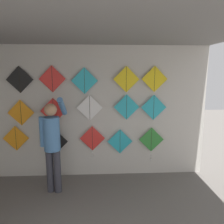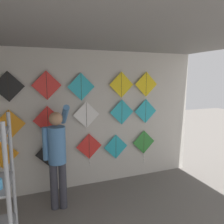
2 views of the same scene
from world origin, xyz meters
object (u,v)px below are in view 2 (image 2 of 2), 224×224
kite_2 (89,147)px  kite_3 (116,147)px  kite_7 (86,115)px  kite_6 (48,120)px  kite_13 (121,85)px  kite_4 (144,144)px  kite_8 (122,112)px  kite_1 (50,155)px  kite_10 (8,86)px  kite_5 (9,124)px  kite_9 (146,111)px  kite_11 (47,85)px  shopkeeper (57,152)px  kite_0 (3,155)px  kite_12 (81,87)px  kite_14 (146,84)px

kite_2 → kite_3: 0.60m
kite_7 → kite_3: bearing=0.0°
kite_6 → kite_13: (1.51, 0.00, 0.65)m
kite_2 → kite_4: kite_2 is taller
kite_8 → kite_1: bearing=-180.0°
kite_8 → kite_10: (-2.16, 0.00, 0.58)m
kite_2 → kite_5: kite_5 is taller
kite_9 → kite_2: bearing=-180.0°
kite_5 → kite_10: size_ratio=1.00×
kite_5 → kite_9: size_ratio=1.00×
kite_1 → kite_11: (0.00, 0.00, 1.35)m
shopkeeper → kite_5: shopkeeper is taller
kite_7 → kite_5: bearing=180.0°
kite_0 → kite_5: size_ratio=1.00×
kite_5 → kite_9: bearing=0.0°
kite_10 → kite_1: bearing=-0.1°
kite_3 → kite_12: size_ratio=1.00×
shopkeeper → kite_13: size_ratio=3.35×
kite_0 → kite_7: bearing=0.0°
kite_5 → kite_13: size_ratio=1.00×
kite_11 → kite_9: bearing=0.0°
kite_3 → kite_6: size_ratio=1.00×
kite_3 → kite_13: kite_13 is taller
shopkeeper → kite_2: bearing=49.6°
kite_5 → kite_10: 0.68m
kite_5 → kite_10: bearing=0.0°
kite_4 → kite_10: (-2.72, 0.00, 1.34)m
kite_3 → kite_12: kite_12 is taller
kite_5 → kite_11: 0.96m
kite_13 → kite_14: 0.59m
shopkeeper → kite_8: (1.44, 0.59, 0.51)m
kite_2 → kite_5: 1.58m
kite_0 → kite_10: (0.17, 0.00, 1.22)m
shopkeeper → kite_3: 1.46m
kite_7 → kite_8: bearing=0.0°
kite_1 → kite_14: 2.49m
kite_8 → kite_13: (-0.01, 0.00, 0.58)m
kite_2 → kite_4: bearing=-0.0°
kite_14 → kite_7: bearing=180.0°
kite_3 → kite_4: (0.69, -0.00, -0.01)m
kite_2 → kite_12: bearing=179.7°
kite_1 → kite_8: size_ratio=1.25×
kite_3 → kite_5: kite_5 is taller
shopkeeper → kite_14: bearing=26.3°
kite_3 → kite_6: 1.55m
kite_1 → kite_12: size_ratio=1.25×
kite_6 → kite_13: bearing=0.0°
kite_1 → kite_2: bearing=0.0°
kite_9 → kite_12: (-1.45, 0.00, 0.56)m
kite_0 → kite_10: bearing=0.0°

